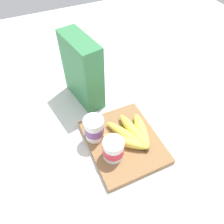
{
  "coord_description": "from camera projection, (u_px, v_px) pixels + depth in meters",
  "views": [
    {
      "loc": [
        -0.39,
        0.22,
        0.69
      ],
      "look_at": [
        0.1,
        0.0,
        0.07
      ],
      "focal_mm": 35.08,
      "sensor_mm": 36.0,
      "label": 1
    }
  ],
  "objects": [
    {
      "name": "cutting_board",
      "position": [
        123.0,
        142.0,
        0.81
      ],
      "size": [
        0.3,
        0.25,
        0.02
      ],
      "primitive_type": "cube",
      "color": "olive",
      "rests_on": "ground_plane"
    },
    {
      "name": "ground_plane",
      "position": [
        123.0,
        143.0,
        0.81
      ],
      "size": [
        2.4,
        2.4,
        0.0
      ],
      "primitive_type": "plane",
      "color": "silver"
    },
    {
      "name": "yogurt_cup_back",
      "position": [
        94.0,
        129.0,
        0.77
      ],
      "size": [
        0.07,
        0.07,
        0.09
      ],
      "color": "white",
      "rests_on": "cutting_board"
    },
    {
      "name": "yogurt_cup_front",
      "position": [
        113.0,
        149.0,
        0.73
      ],
      "size": [
        0.07,
        0.07,
        0.08
      ],
      "color": "white",
      "rests_on": "cutting_board"
    },
    {
      "name": "cereal_box",
      "position": [
        82.0,
        71.0,
        0.87
      ],
      "size": [
        0.22,
        0.12,
        0.28
      ],
      "primitive_type": "cube",
      "rotation": [
        0.0,
        0.0,
        0.18
      ],
      "color": "#38844C",
      "rests_on": "ground_plane"
    },
    {
      "name": "banana_bunch",
      "position": [
        131.0,
        134.0,
        0.79
      ],
      "size": [
        0.19,
        0.19,
        0.04
      ],
      "color": "#E5D44E",
      "rests_on": "cutting_board"
    }
  ]
}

